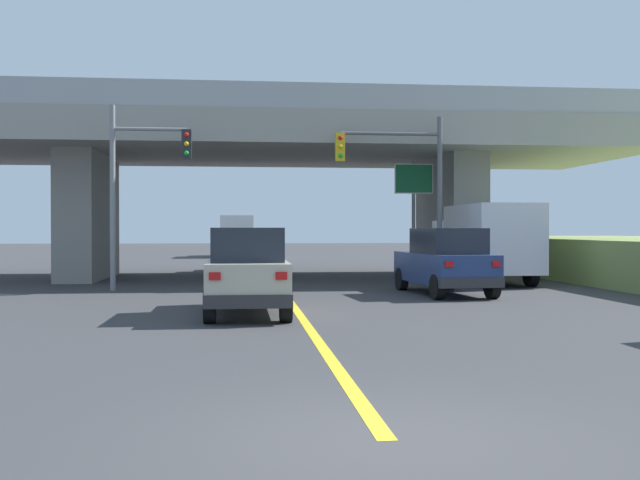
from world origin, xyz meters
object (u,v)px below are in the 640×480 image
sedan_oncoming (242,250)px  semi_truck_distant (237,235)px  highway_sign (414,192)px  suv_lead (247,271)px  traffic_signal_nearside (405,177)px  box_truck (485,242)px  suv_crossing (445,261)px  traffic_signal_farside (138,175)px

sedan_oncoming → semi_truck_distant: bearing=90.9°
highway_sign → semi_truck_distant: size_ratio=0.74×
suv_lead → traffic_signal_nearside: bearing=54.9°
box_truck → semi_truck_distant: size_ratio=1.03×
suv_crossing → traffic_signal_farside: (-9.54, 2.62, 2.75)m
suv_crossing → traffic_signal_nearside: (-0.58, 3.06, 2.79)m
suv_crossing → sedan_oncoming: size_ratio=1.00×
highway_sign → semi_truck_distant: (-7.13, 26.29, -1.92)m
box_truck → highway_sign: highway_sign is taller
traffic_signal_farside → highway_sign: 11.10m
traffic_signal_nearside → highway_sign: 4.15m
traffic_signal_farside → suv_crossing: bearing=-15.4°
box_truck → traffic_signal_farside: 12.75m
box_truck → semi_truck_distant: (-9.31, 28.58, 0.04)m
suv_lead → traffic_signal_nearside: traffic_signal_nearside is taller
suv_lead → highway_sign: 13.75m
highway_sign → traffic_signal_farside: bearing=-156.7°
highway_sign → semi_truck_distant: bearing=105.2°
suv_lead → traffic_signal_nearside: size_ratio=0.81×
suv_crossing → traffic_signal_nearside: 4.19m
traffic_signal_farside → highway_sign: size_ratio=1.26×
box_truck → traffic_signal_nearside: (-3.41, -1.67, 2.27)m
suv_crossing → highway_sign: size_ratio=1.00×
box_truck → semi_truck_distant: 30.06m
suv_crossing → box_truck: 5.54m
highway_sign → sedan_oncoming: bearing=138.6°
semi_truck_distant → box_truck: bearing=-72.0°
suv_lead → traffic_signal_farside: traffic_signal_farside is taller
suv_crossing → traffic_signal_nearside: traffic_signal_nearside is taller
suv_crossing → box_truck: bearing=54.5°
suv_lead → traffic_signal_farside: 8.58m
suv_lead → sedan_oncoming: size_ratio=1.00×
traffic_signal_nearside → suv_crossing: bearing=-79.3°
suv_lead → semi_truck_distant: 38.04m
suv_crossing → traffic_signal_farside: 10.26m
highway_sign → box_truck: bearing=-46.4°
box_truck → traffic_signal_farside: size_ratio=1.10×
box_truck → traffic_signal_nearside: 4.42m
traffic_signal_nearside → box_truck: bearing=26.0°
semi_truck_distant → sedan_oncoming: bearing=-89.1°
box_truck → traffic_signal_farside: traffic_signal_farside is taller
traffic_signal_nearside → traffic_signal_farside: size_ratio=0.98×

